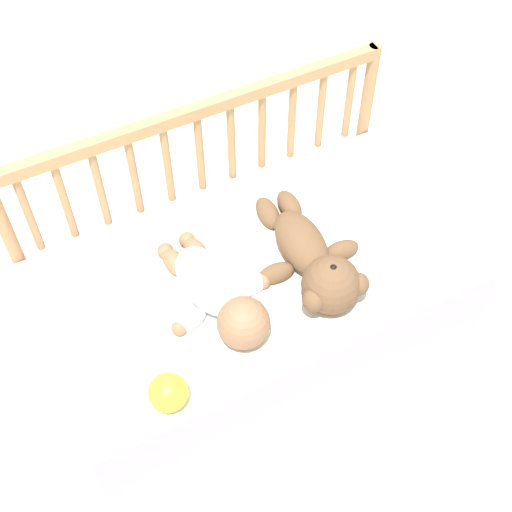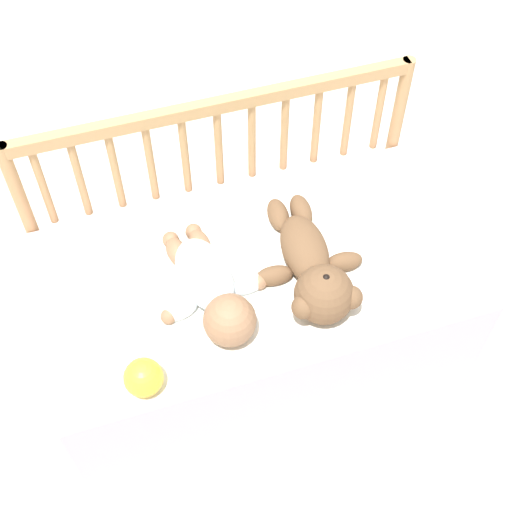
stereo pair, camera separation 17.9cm
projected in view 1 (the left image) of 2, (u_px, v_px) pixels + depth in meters
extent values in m
plane|color=silver|center=(256.00, 352.00, 2.19)|extent=(12.00, 12.00, 0.00)
cube|color=#EDB7C6|center=(256.00, 314.00, 2.02)|extent=(1.11, 0.61, 0.43)
cylinder|color=tan|center=(24.00, 270.00, 1.92)|extent=(0.04, 0.04, 0.73)
cylinder|color=tan|center=(360.00, 143.00, 2.22)|extent=(0.04, 0.04, 0.73)
cube|color=tan|center=(196.00, 111.00, 1.80)|extent=(1.07, 0.03, 0.04)
cylinder|color=tan|center=(29.00, 215.00, 1.79)|extent=(0.02, 0.02, 0.26)
cylinder|color=tan|center=(65.00, 202.00, 1.81)|extent=(0.02, 0.02, 0.26)
cylinder|color=tan|center=(100.00, 189.00, 1.84)|extent=(0.02, 0.02, 0.26)
cylinder|color=tan|center=(134.00, 177.00, 1.87)|extent=(0.02, 0.02, 0.26)
cylinder|color=tan|center=(168.00, 165.00, 1.89)|extent=(0.02, 0.02, 0.26)
cylinder|color=tan|center=(200.00, 154.00, 1.92)|extent=(0.02, 0.02, 0.26)
cylinder|color=tan|center=(231.00, 143.00, 1.94)|extent=(0.02, 0.02, 0.26)
cylinder|color=tan|center=(262.00, 132.00, 1.97)|extent=(0.02, 0.02, 0.26)
cylinder|color=tan|center=(292.00, 121.00, 2.00)|extent=(0.02, 0.02, 0.26)
cylinder|color=tan|center=(321.00, 111.00, 2.02)|extent=(0.02, 0.02, 0.26)
cylinder|color=tan|center=(349.00, 101.00, 2.05)|extent=(0.02, 0.02, 0.26)
cube|color=white|center=(261.00, 270.00, 1.84)|extent=(0.78, 0.54, 0.01)
ellipsoid|color=brown|center=(301.00, 243.00, 1.84)|extent=(0.13, 0.23, 0.09)
sphere|color=brown|center=(331.00, 285.00, 1.73)|extent=(0.15, 0.15, 0.15)
sphere|color=beige|center=(332.00, 275.00, 1.69)|extent=(0.06, 0.06, 0.06)
sphere|color=black|center=(333.00, 269.00, 1.67)|extent=(0.02, 0.02, 0.02)
sphere|color=brown|center=(357.00, 284.00, 1.72)|extent=(0.06, 0.06, 0.06)
sphere|color=brown|center=(314.00, 300.00, 1.70)|extent=(0.06, 0.06, 0.06)
ellipsoid|color=brown|center=(341.00, 251.00, 1.85)|extent=(0.10, 0.06, 0.05)
ellipsoid|color=brown|center=(276.00, 273.00, 1.81)|extent=(0.10, 0.06, 0.05)
ellipsoid|color=brown|center=(289.00, 206.00, 1.94)|extent=(0.06, 0.11, 0.06)
ellipsoid|color=brown|center=(268.00, 213.00, 1.93)|extent=(0.06, 0.11, 0.06)
ellipsoid|color=white|center=(208.00, 281.00, 1.76)|extent=(0.16, 0.24, 0.10)
sphere|color=#936B4C|center=(243.00, 323.00, 1.67)|extent=(0.13, 0.13, 0.13)
ellipsoid|color=white|center=(252.00, 285.00, 1.79)|extent=(0.10, 0.06, 0.05)
ellipsoid|color=white|center=(188.00, 321.00, 1.72)|extent=(0.10, 0.06, 0.05)
sphere|color=#936B4C|center=(263.00, 281.00, 1.79)|extent=(0.04, 0.04, 0.04)
sphere|color=#936B4C|center=(179.00, 328.00, 1.71)|extent=(0.04, 0.04, 0.04)
ellipsoid|color=#936B4C|center=(196.00, 251.00, 1.85)|extent=(0.06, 0.10, 0.05)
ellipsoid|color=#936B4C|center=(175.00, 262.00, 1.83)|extent=(0.06, 0.10, 0.05)
sphere|color=#936B4C|center=(187.00, 240.00, 1.88)|extent=(0.04, 0.04, 0.04)
sphere|color=#936B4C|center=(166.00, 251.00, 1.85)|extent=(0.04, 0.04, 0.04)
sphere|color=yellow|center=(168.00, 392.00, 1.58)|extent=(0.09, 0.09, 0.09)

